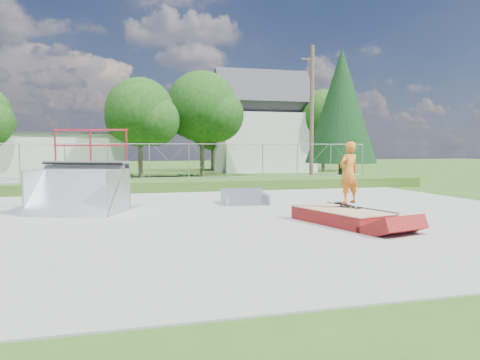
# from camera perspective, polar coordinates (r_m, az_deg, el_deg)

# --- Properties ---
(ground) EXTENTS (120.00, 120.00, 0.00)m
(ground) POSITION_cam_1_polar(r_m,az_deg,el_deg) (14.09, 0.60, -4.60)
(ground) COLOR #295317
(ground) RESTS_ON ground
(concrete_pad) EXTENTS (20.00, 16.00, 0.04)m
(concrete_pad) POSITION_cam_1_polar(r_m,az_deg,el_deg) (14.08, 0.60, -4.52)
(concrete_pad) COLOR gray
(concrete_pad) RESTS_ON ground
(grass_berm) EXTENTS (24.00, 3.00, 0.50)m
(grass_berm) POSITION_cam_1_polar(r_m,az_deg,el_deg) (23.28, -5.85, -0.59)
(grass_berm) COLOR #295317
(grass_berm) RESTS_ON ground
(grind_box) EXTENTS (2.01, 3.06, 0.42)m
(grind_box) POSITION_cam_1_polar(r_m,az_deg,el_deg) (13.12, 12.25, -4.40)
(grind_box) COLOR maroon
(grind_box) RESTS_ON concrete_pad
(quarter_pipe) EXTENTS (3.36, 3.13, 2.71)m
(quarter_pipe) POSITION_cam_1_polar(r_m,az_deg,el_deg) (15.63, -19.32, 1.03)
(quarter_pipe) COLOR #ABADB3
(quarter_pipe) RESTS_ON concrete_pad
(flat_bank_ramp) EXTENTS (1.75, 1.84, 0.49)m
(flat_bank_ramp) POSITION_cam_1_polar(r_m,az_deg,el_deg) (17.33, 0.59, -2.17)
(flat_bank_ramp) COLOR #ABADB3
(flat_bank_ramp) RESTS_ON concrete_pad
(skateboard) EXTENTS (0.55, 0.81, 0.13)m
(skateboard) POSITION_cam_1_polar(r_m,az_deg,el_deg) (13.51, 13.07, -3.09)
(skateboard) COLOR black
(skateboard) RESTS_ON grind_box
(skater) EXTENTS (0.71, 0.56, 1.73)m
(skater) POSITION_cam_1_polar(r_m,az_deg,el_deg) (13.43, 13.13, 0.57)
(skater) COLOR orange
(skater) RESTS_ON grind_box
(concrete_stairs) EXTENTS (1.50, 1.60, 0.80)m
(concrete_stairs) POSITION_cam_1_polar(r_m,az_deg,el_deg) (22.64, -27.22, -0.76)
(concrete_stairs) COLOR gray
(concrete_stairs) RESTS_ON ground
(chain_link_fence) EXTENTS (20.00, 0.06, 1.80)m
(chain_link_fence) POSITION_cam_1_polar(r_m,az_deg,el_deg) (24.20, -6.26, 2.31)
(chain_link_fence) COLOR gray
(chain_link_fence) RESTS_ON grass_berm
(utility_building_flat) EXTENTS (10.00, 6.00, 3.00)m
(utility_building_flat) POSITION_cam_1_polar(r_m,az_deg,el_deg) (35.64, -22.11, 2.73)
(utility_building_flat) COLOR beige
(utility_building_flat) RESTS_ON ground
(gable_house) EXTENTS (8.40, 6.08, 8.94)m
(gable_house) POSITION_cam_1_polar(r_m,az_deg,el_deg) (41.46, 2.69, 6.39)
(gable_house) COLOR beige
(gable_house) RESTS_ON ground
(utility_pole) EXTENTS (0.24, 0.24, 8.00)m
(utility_pole) POSITION_cam_1_polar(r_m,az_deg,el_deg) (27.87, 8.74, 7.85)
(utility_pole) COLOR #4E3E31
(utility_pole) RESTS_ON ground
(tree_left_near) EXTENTS (4.76, 4.48, 6.65)m
(tree_left_near) POSITION_cam_1_polar(r_m,az_deg,el_deg) (31.36, -11.64, 7.82)
(tree_left_near) COLOR #4E3E31
(tree_left_near) RESTS_ON ground
(tree_center) EXTENTS (5.44, 5.12, 7.60)m
(tree_center) POSITION_cam_1_polar(r_m,az_deg,el_deg) (33.96, -4.13, 8.62)
(tree_center) COLOR #4E3E31
(tree_center) RESTS_ON ground
(tree_right_far) EXTENTS (5.10, 4.80, 7.12)m
(tree_right_far) POSITION_cam_1_polar(r_m,az_deg,el_deg) (41.45, 10.63, 7.30)
(tree_right_far) COLOR #4E3E31
(tree_right_far) RESTS_ON ground
(tree_back_mid) EXTENTS (4.08, 3.84, 5.70)m
(tree_back_mid) POSITION_cam_1_polar(r_m,az_deg,el_deg) (42.25, -3.02, 6.06)
(tree_back_mid) COLOR #4E3E31
(tree_back_mid) RESTS_ON ground
(conifer_tree) EXTENTS (5.04, 5.04, 9.10)m
(conifer_tree) POSITION_cam_1_polar(r_m,az_deg,el_deg) (34.39, 12.25, 8.82)
(conifer_tree) COLOR #4E3E31
(conifer_tree) RESTS_ON ground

